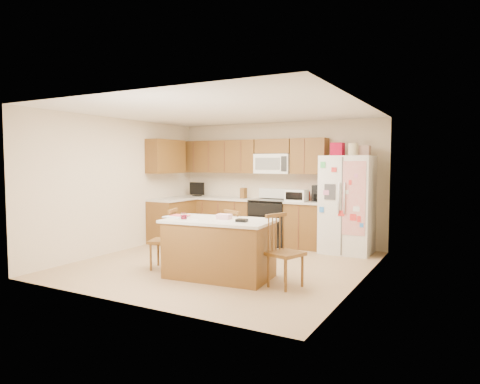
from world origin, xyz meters
The scene contains 9 objects.
ground centered at (0.00, 0.00, 0.00)m, with size 4.50×4.50×0.00m, color tan.
room_shell centered at (0.00, 0.00, 1.44)m, with size 4.60×4.60×2.52m.
cabinetry centered at (-0.98, 1.79, 0.91)m, with size 3.36×1.56×2.15m.
stove centered at (0.00, 1.94, 0.47)m, with size 0.76×0.65×1.13m.
refrigerator centered at (1.57, 1.87, 0.92)m, with size 0.90×0.79×2.04m.
island centered at (0.38, -0.72, 0.43)m, with size 1.70×1.05×0.94m.
windsor_chair_left centered at (-0.65, -0.69, 0.45)m, with size 0.50×0.52×0.95m.
windsor_chair_back centered at (0.39, -0.13, 0.44)m, with size 0.53×0.52×0.93m.
windsor_chair_right centered at (1.39, -0.70, 0.47)m, with size 0.51×0.53×0.98m.
Camera 1 is at (3.60, -5.97, 1.68)m, focal length 32.00 mm.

